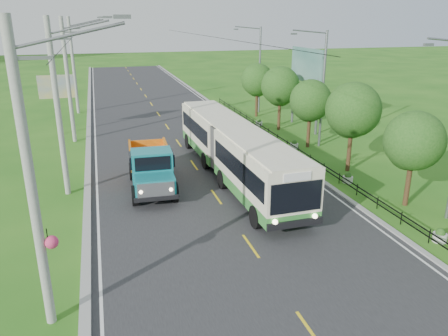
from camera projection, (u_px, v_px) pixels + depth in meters
name	position (u px, v px, depth m)	size (l,w,h in m)	color
ground	(251.00, 246.00, 19.90)	(240.00, 240.00, 0.00)	#236117
road	(174.00, 137.00, 38.06)	(14.00, 120.00, 0.02)	#28282B
curb_left	(88.00, 143.00, 36.14)	(0.40, 120.00, 0.15)	#9E9E99
curb_right	(252.00, 131.00, 39.92)	(0.30, 120.00, 0.10)	#9E9E99
edge_line_left	(95.00, 143.00, 36.31)	(0.12, 120.00, 0.00)	silver
edge_line_right	(247.00, 132.00, 39.80)	(0.12, 120.00, 0.00)	silver
centre_dash	(251.00, 246.00, 19.89)	(0.12, 2.20, 0.00)	yellow
railing_right	(287.00, 145.00, 34.61)	(0.04, 40.00, 0.60)	black
pole_nearest	(33.00, 187.00, 13.40)	(3.51, 0.44, 10.00)	gray
pole_near	(58.00, 108.00, 24.24)	(3.51, 0.32, 10.00)	gray
pole_mid	(68.00, 80.00, 35.14)	(3.51, 0.32, 10.00)	gray
pole_far	(74.00, 65.00, 46.03)	(3.51, 0.32, 10.00)	gray
tree_second	(413.00, 143.00, 23.28)	(3.18, 3.26, 5.30)	#382314
tree_third	(352.00, 113.00, 28.57)	(3.60, 3.62, 6.00)	#382314
tree_fourth	(310.00, 102.00, 34.15)	(3.24, 3.31, 5.40)	#382314
tree_fifth	(280.00, 88.00, 39.51)	(3.48, 3.52, 5.80)	#382314
tree_back	(257.00, 81.00, 45.03)	(3.30, 3.36, 5.50)	#382314
streetlight_mid	(321.00, 85.00, 33.80)	(3.02, 0.20, 9.07)	slate
streetlight_far	(258.00, 67.00, 46.51)	(3.02, 0.20, 9.07)	slate
planter_front	(440.00, 236.00, 20.24)	(0.64, 0.64, 0.67)	silver
planter_near	(348.00, 178.00, 27.51)	(0.64, 0.64, 0.67)	silver
planter_mid	(294.00, 145.00, 34.77)	(0.64, 0.64, 0.67)	silver
planter_far	(259.00, 123.00, 42.04)	(0.64, 0.64, 0.67)	silver
billboard_left	(57.00, 91.00, 37.94)	(3.00, 0.20, 5.20)	slate
billboard_right	(306.00, 70.00, 39.54)	(0.24, 6.00, 7.30)	slate
bus	(234.00, 147.00, 27.82)	(3.33, 17.66, 3.39)	#348334
dump_truck	(151.00, 165.00, 26.06)	(2.79, 6.54, 2.70)	teal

